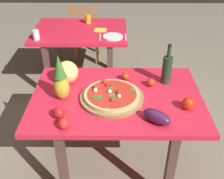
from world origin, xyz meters
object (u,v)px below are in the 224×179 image
(display_table, at_px, (117,105))
(background_table, at_px, (81,38))
(pizza, at_px, (112,94))
(knife_utensil, at_px, (126,37))
(dining_chair, at_px, (86,29))
(drinking_glass_water, at_px, (36,35))
(dinner_plate, at_px, (113,37))
(napkin_folded, at_px, (100,30))
(tomato_by_bottle, at_px, (126,76))
(wine_bottle, at_px, (167,69))
(tomato_beside_pepper, at_px, (151,82))
(pineapple_left, at_px, (60,80))
(drinking_glass_juice, at_px, (88,19))
(melon, at_px, (67,72))
(fork_utensil, at_px, (100,37))
(tomato_at_corner, at_px, (59,113))
(eggplant, at_px, (157,117))
(bell_pepper, at_px, (188,104))
(pizza_board, at_px, (112,97))
(tomato_near_board, at_px, (64,123))

(display_table, height_order, background_table, same)
(pizza, height_order, knife_utensil, pizza)
(dining_chair, distance_m, drinking_glass_water, 1.06)
(dinner_plate, height_order, napkin_folded, dinner_plate)
(background_table, xyz_separation_m, tomato_by_bottle, (0.50, -1.12, 0.13))
(wine_bottle, height_order, drinking_glass_water, wine_bottle)
(display_table, bearing_deg, tomato_beside_pepper, 27.23)
(pineapple_left, distance_m, drinking_glass_juice, 1.60)
(drinking_glass_juice, relative_size, knife_utensil, 0.60)
(dining_chair, distance_m, melon, 1.81)
(tomato_beside_pepper, xyz_separation_m, drinking_glass_juice, (-0.61, 1.42, 0.02))
(drinking_glass_juice, distance_m, drinking_glass_water, 0.72)
(background_table, distance_m, drinking_glass_water, 0.55)
(melon, relative_size, fork_utensil, 1.01)
(pizza, xyz_separation_m, tomato_by_bottle, (0.11, 0.27, -0.01))
(background_table, height_order, dining_chair, dining_chair)
(pizza, bearing_deg, drinking_glass_water, 126.96)
(fork_utensil, bearing_deg, display_table, -82.37)
(pineapple_left, bearing_deg, melon, 88.34)
(dining_chair, distance_m, napkin_folded, 0.73)
(drinking_glass_water, distance_m, knife_utensil, 0.97)
(tomato_beside_pepper, distance_m, dinner_plate, 1.03)
(tomato_by_bottle, xyz_separation_m, drinking_glass_juice, (-0.42, 1.33, 0.02))
(drinking_glass_water, bearing_deg, tomato_at_corner, -70.11)
(eggplant, height_order, dinner_plate, eggplant)
(tomato_by_bottle, relative_size, dinner_plate, 0.30)
(bell_pepper, xyz_separation_m, eggplant, (-0.24, -0.15, 0.00))
(pizza_board, height_order, pineapple_left, pineapple_left)
(pizza_board, distance_m, tomato_beside_pepper, 0.35)
(background_table, relative_size, eggplant, 5.45)
(dining_chair, bearing_deg, wine_bottle, 120.97)
(tomato_near_board, bearing_deg, pizza_board, 46.78)
(tomato_near_board, height_order, knife_utensil, tomato_near_board)
(pizza, height_order, eggplant, eggplant)
(tomato_at_corner, bearing_deg, fork_utensil, 81.32)
(pizza, relative_size, tomato_by_bottle, 6.17)
(pizza_board, xyz_separation_m, melon, (-0.36, 0.24, 0.08))
(pineapple_left, relative_size, drinking_glass_juice, 3.27)
(pizza, xyz_separation_m, wine_bottle, (0.43, 0.23, 0.08))
(dining_chair, relative_size, bell_pepper, 9.09)
(pizza, relative_size, tomato_near_board, 5.51)
(pizza_board, bearing_deg, melon, 146.87)
(eggplant, bearing_deg, dinner_plate, 101.71)
(tomato_at_corner, bearing_deg, dinner_plate, 75.72)
(eggplant, xyz_separation_m, drinking_glass_water, (-1.12, 1.35, 0.01))
(drinking_glass_water, distance_m, fork_utensil, 0.69)
(tomato_by_bottle, relative_size, drinking_glass_water, 0.63)
(melon, xyz_separation_m, eggplant, (0.65, -0.49, -0.05))
(pineapple_left, relative_size, tomato_near_board, 4.75)
(wine_bottle, relative_size, knife_utensil, 1.84)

